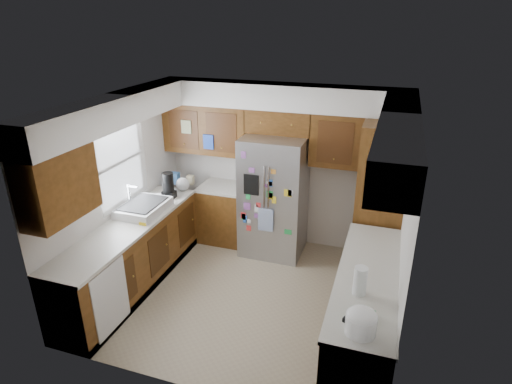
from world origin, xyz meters
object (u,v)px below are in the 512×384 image
pantry (380,200)px  fridge (274,196)px  paper_towel (360,281)px  rice_cooker (361,321)px

pantry → fridge: pantry is taller
paper_towel → fridge: bearing=125.2°
fridge → rice_cooker: bearing=-59.9°
fridge → rice_cooker: fridge is taller
pantry → paper_towel: pantry is taller
fridge → paper_towel: fridge is taller
rice_cooker → paper_towel: size_ratio=0.96×
pantry → paper_towel: size_ratio=7.48×
pantry → fridge: 1.51m
fridge → rice_cooker: (1.50, -2.58, 0.14)m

